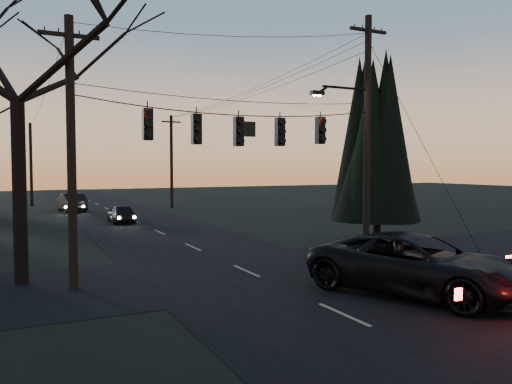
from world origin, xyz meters
name	(u,v)px	position (x,y,z in m)	size (l,w,h in m)	color
ground_plane	(470,372)	(0.00, 0.00, 0.00)	(160.00, 160.00, 0.00)	black
main_road	(169,237)	(0.00, 20.00, 0.01)	(8.00, 120.00, 0.02)	black
cross_road	(246,271)	(0.00, 10.00, 0.01)	(60.00, 7.00, 0.02)	black
utility_pole_right	(366,259)	(5.50, 10.00, 0.00)	(5.00, 0.30, 10.00)	black
utility_pole_left	(74,289)	(-6.00, 10.00, 0.00)	(1.80, 0.30, 8.50)	black
utility_pole_far_r	(172,208)	(5.50, 38.00, 0.00)	(1.80, 0.30, 8.50)	black
utility_pole_far_l	(32,206)	(-6.00, 46.00, 0.00)	(0.30, 0.30, 8.00)	black
span_signal_assembly	(240,129)	(-0.24, 10.00, 5.20)	(11.50, 0.44, 1.64)	black
bare_tree_left	(15,27)	(-7.47, 11.49, 8.33)	(10.81, 10.81, 11.91)	black
evergreen_right	(378,145)	(8.60, 13.03, 4.94)	(4.07, 4.07, 8.69)	black
suv_near	(417,265)	(3.20, 4.72, 0.91)	(3.01, 6.53, 1.81)	black
sedan_oncoming_a	(121,213)	(-1.01, 28.03, 0.64)	(1.51, 3.76, 1.28)	black
sedan_oncoming_b	(71,203)	(-3.20, 38.16, 0.78)	(1.65, 4.73, 1.56)	black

